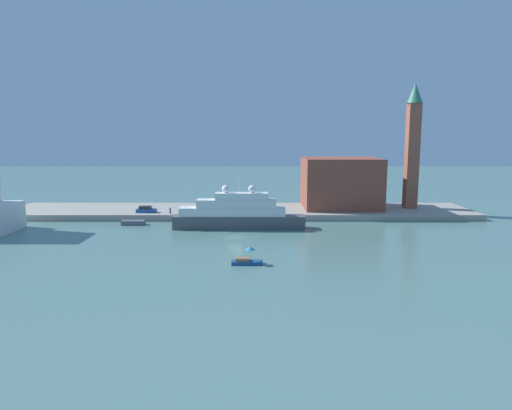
# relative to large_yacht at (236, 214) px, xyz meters

# --- Properties ---
(ground) EXTENTS (400.00, 400.00, 0.00)m
(ground) POSITION_rel_large_yacht_xyz_m (-0.08, -8.27, -2.98)
(ground) COLOR slate
(quay_dock) EXTENTS (110.00, 18.79, 1.41)m
(quay_dock) POSITION_rel_large_yacht_xyz_m (-0.08, 17.13, -2.28)
(quay_dock) COLOR gray
(quay_dock) RESTS_ON ground
(large_yacht) EXTENTS (26.79, 3.85, 11.09)m
(large_yacht) POSITION_rel_large_yacht_xyz_m (0.00, 0.00, 0.00)
(large_yacht) COLOR #4C4C51
(large_yacht) RESTS_ON ground
(small_motorboat) EXTENTS (4.57, 1.64, 2.72)m
(small_motorboat) POSITION_rel_large_yacht_xyz_m (2.46, -26.45, -2.23)
(small_motorboat) COLOR navy
(small_motorboat) RESTS_ON ground
(work_barge) EXTENTS (4.85, 1.79, 0.96)m
(work_barge) POSITION_rel_large_yacht_xyz_m (-22.34, 3.69, -2.51)
(work_barge) COLOR #595966
(work_barge) RESTS_ON ground
(harbor_building) EXTENTS (18.07, 15.79, 12.06)m
(harbor_building) POSITION_rel_large_yacht_xyz_m (24.48, 19.10, 4.46)
(harbor_building) COLOR brown
(harbor_building) RESTS_ON quay_dock
(bell_tower) EXTENTS (3.70, 3.70, 29.68)m
(bell_tower) POSITION_rel_large_yacht_xyz_m (41.22, 18.06, 14.49)
(bell_tower) COLOR #93513D
(bell_tower) RESTS_ON quay_dock
(parked_car) EXTENTS (4.59, 1.71, 1.53)m
(parked_car) POSITION_rel_large_yacht_xyz_m (-21.31, 11.24, -0.92)
(parked_car) COLOR #1E4C99
(parked_car) RESTS_ON quay_dock
(person_figure) EXTENTS (0.36, 0.36, 1.54)m
(person_figure) POSITION_rel_large_yacht_xyz_m (-15.45, 9.28, -0.86)
(person_figure) COLOR #334C8C
(person_figure) RESTS_ON quay_dock
(mooring_bollard) EXTENTS (0.48, 0.48, 0.70)m
(mooring_bollard) POSITION_rel_large_yacht_xyz_m (-0.73, 8.64, -1.22)
(mooring_bollard) COLOR black
(mooring_bollard) RESTS_ON quay_dock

